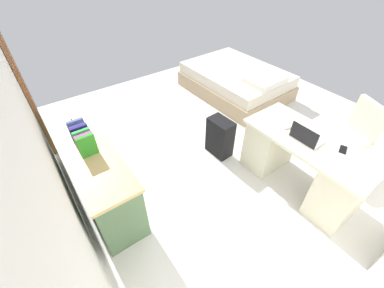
{
  "coord_description": "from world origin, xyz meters",
  "views": [
    {
      "loc": [
        -2.03,
        2.09,
        2.49
      ],
      "look_at": [
        -0.27,
        0.83,
        0.6
      ],
      "focal_mm": 23.26,
      "sensor_mm": 36.0,
      "label": 1
    }
  ],
  "objects_px": {
    "computer_mouse": "(287,127)",
    "cell_phone_near_laptop": "(343,149)",
    "office_chair": "(348,139)",
    "bed": "(236,81)",
    "suitcase_black": "(220,137)",
    "credenza": "(94,169)",
    "figurine_small": "(72,122)",
    "desk": "(302,163)",
    "laptop": "(306,137)"
  },
  "relations": [
    {
      "from": "desk",
      "to": "suitcase_black",
      "type": "distance_m",
      "value": 1.11
    },
    {
      "from": "bed",
      "to": "computer_mouse",
      "type": "distance_m",
      "value": 2.22
    },
    {
      "from": "suitcase_black",
      "to": "credenza",
      "type": "bearing_deg",
      "value": 75.77
    },
    {
      "from": "cell_phone_near_laptop",
      "to": "laptop",
      "type": "bearing_deg",
      "value": 11.18
    },
    {
      "from": "credenza",
      "to": "computer_mouse",
      "type": "height_order",
      "value": "computer_mouse"
    },
    {
      "from": "laptop",
      "to": "credenza",
      "type": "bearing_deg",
      "value": 56.41
    },
    {
      "from": "figurine_small",
      "to": "laptop",
      "type": "bearing_deg",
      "value": -130.99
    },
    {
      "from": "office_chair",
      "to": "cell_phone_near_laptop",
      "type": "xyz_separation_m",
      "value": [
        -0.19,
        0.69,
        0.33
      ]
    },
    {
      "from": "credenza",
      "to": "figurine_small",
      "type": "xyz_separation_m",
      "value": [
        0.4,
        0.0,
        0.44
      ]
    },
    {
      "from": "office_chair",
      "to": "suitcase_black",
      "type": "xyz_separation_m",
      "value": [
        1.12,
        1.2,
        -0.14
      ]
    },
    {
      "from": "bed",
      "to": "suitcase_black",
      "type": "distance_m",
      "value": 1.82
    },
    {
      "from": "office_chair",
      "to": "bed",
      "type": "xyz_separation_m",
      "value": [
        2.28,
        -0.2,
        -0.18
      ]
    },
    {
      "from": "laptop",
      "to": "computer_mouse",
      "type": "relative_size",
      "value": 3.12
    },
    {
      "from": "office_chair",
      "to": "cell_phone_near_laptop",
      "type": "height_order",
      "value": "office_chair"
    },
    {
      "from": "bed",
      "to": "laptop",
      "type": "relative_size",
      "value": 6.24
    },
    {
      "from": "bed",
      "to": "suitcase_black",
      "type": "height_order",
      "value": "bed"
    },
    {
      "from": "desk",
      "to": "cell_phone_near_laptop",
      "type": "distance_m",
      "value": 0.47
    },
    {
      "from": "credenza",
      "to": "laptop",
      "type": "relative_size",
      "value": 5.78
    },
    {
      "from": "credenza",
      "to": "laptop",
      "type": "height_order",
      "value": "laptop"
    },
    {
      "from": "cell_phone_near_laptop",
      "to": "figurine_small",
      "type": "bearing_deg",
      "value": 25.85
    },
    {
      "from": "figurine_small",
      "to": "suitcase_black",
      "type": "bearing_deg",
      "value": -113.51
    },
    {
      "from": "office_chair",
      "to": "bed",
      "type": "distance_m",
      "value": 2.29
    },
    {
      "from": "computer_mouse",
      "to": "cell_phone_near_laptop",
      "type": "bearing_deg",
      "value": -164.69
    },
    {
      "from": "office_chair",
      "to": "figurine_small",
      "type": "xyz_separation_m",
      "value": [
        1.84,
        2.85,
        0.4
      ]
    },
    {
      "from": "credenza",
      "to": "suitcase_black",
      "type": "relative_size",
      "value": 3.2
    },
    {
      "from": "desk",
      "to": "suitcase_black",
      "type": "height_order",
      "value": "desk"
    },
    {
      "from": "bed",
      "to": "office_chair",
      "type": "bearing_deg",
      "value": 175.09
    },
    {
      "from": "desk",
      "to": "laptop",
      "type": "xyz_separation_m",
      "value": [
        0.04,
        0.08,
        0.4
      ]
    },
    {
      "from": "desk",
      "to": "bed",
      "type": "relative_size",
      "value": 0.74
    },
    {
      "from": "cell_phone_near_laptop",
      "to": "figurine_small",
      "type": "xyz_separation_m",
      "value": [
        2.03,
        2.17,
        0.07
      ]
    },
    {
      "from": "desk",
      "to": "suitcase_black",
      "type": "relative_size",
      "value": 2.57
    },
    {
      "from": "credenza",
      "to": "computer_mouse",
      "type": "bearing_deg",
      "value": -117.52
    },
    {
      "from": "bed",
      "to": "laptop",
      "type": "height_order",
      "value": "laptop"
    },
    {
      "from": "suitcase_black",
      "to": "laptop",
      "type": "relative_size",
      "value": 1.8
    },
    {
      "from": "desk",
      "to": "credenza",
      "type": "height_order",
      "value": "credenza"
    },
    {
      "from": "laptop",
      "to": "figurine_small",
      "type": "xyz_separation_m",
      "value": [
        1.71,
        1.96,
        0.03
      ]
    },
    {
      "from": "credenza",
      "to": "figurine_small",
      "type": "height_order",
      "value": "figurine_small"
    },
    {
      "from": "credenza",
      "to": "cell_phone_near_laptop",
      "type": "distance_m",
      "value": 2.73
    },
    {
      "from": "laptop",
      "to": "suitcase_black",
      "type": "bearing_deg",
      "value": 17.66
    },
    {
      "from": "office_chair",
      "to": "computer_mouse",
      "type": "distance_m",
      "value": 0.99
    },
    {
      "from": "office_chair",
      "to": "computer_mouse",
      "type": "bearing_deg",
      "value": 65.29
    },
    {
      "from": "credenza",
      "to": "bed",
      "type": "relative_size",
      "value": 0.93
    },
    {
      "from": "laptop",
      "to": "computer_mouse",
      "type": "bearing_deg",
      "value": -8.6
    },
    {
      "from": "desk",
      "to": "laptop",
      "type": "height_order",
      "value": "laptop"
    },
    {
      "from": "office_chair",
      "to": "figurine_small",
      "type": "bearing_deg",
      "value": 57.23
    },
    {
      "from": "credenza",
      "to": "cell_phone_near_laptop",
      "type": "xyz_separation_m",
      "value": [
        -1.63,
        -2.17,
        0.36
      ]
    },
    {
      "from": "desk",
      "to": "bed",
      "type": "bearing_deg",
      "value": -24.69
    },
    {
      "from": "credenza",
      "to": "figurine_small",
      "type": "bearing_deg",
      "value": 0.22
    },
    {
      "from": "office_chair",
      "to": "cell_phone_near_laptop",
      "type": "bearing_deg",
      "value": 105.7
    },
    {
      "from": "computer_mouse",
      "to": "office_chair",
      "type": "bearing_deg",
      "value": -115.13
    }
  ]
}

